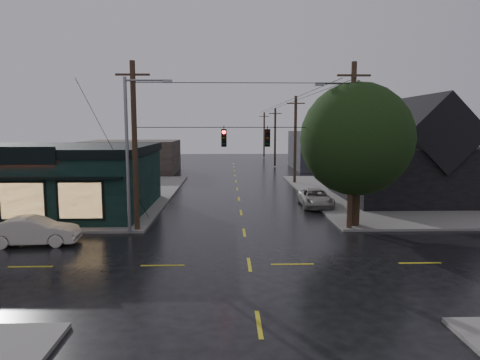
{
  "coord_description": "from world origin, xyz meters",
  "views": [
    {
      "loc": [
        -1.0,
        -19.1,
        6.36
      ],
      "look_at": [
        -0.31,
        4.1,
        3.44
      ],
      "focal_mm": 32.0,
      "sensor_mm": 36.0,
      "label": 1
    }
  ],
  "objects_px": {
    "corner_tree": "(356,139)",
    "utility_pole_nw": "(137,231)",
    "suv_silver": "(316,198)",
    "utility_pole_ne": "(349,230)",
    "sedan_cream": "(34,231)"
  },
  "relations": [
    {
      "from": "corner_tree",
      "to": "utility_pole_nw",
      "type": "distance_m",
      "value": 14.62
    },
    {
      "from": "utility_pole_nw",
      "to": "suv_silver",
      "type": "bearing_deg",
      "value": 31.56
    },
    {
      "from": "utility_pole_ne",
      "to": "sedan_cream",
      "type": "xyz_separation_m",
      "value": [
        -17.93,
        -2.83,
        0.76
      ]
    },
    {
      "from": "utility_pole_nw",
      "to": "suv_silver",
      "type": "xyz_separation_m",
      "value": [
        12.5,
        7.68,
        0.7
      ]
    },
    {
      "from": "utility_pole_nw",
      "to": "suv_silver",
      "type": "distance_m",
      "value": 14.69
    },
    {
      "from": "utility_pole_nw",
      "to": "utility_pole_ne",
      "type": "height_order",
      "value": "same"
    },
    {
      "from": "corner_tree",
      "to": "sedan_cream",
      "type": "height_order",
      "value": "corner_tree"
    },
    {
      "from": "corner_tree",
      "to": "suv_silver",
      "type": "relative_size",
      "value": 1.78
    },
    {
      "from": "utility_pole_nw",
      "to": "utility_pole_ne",
      "type": "xyz_separation_m",
      "value": [
        13.0,
        0.0,
        0.0
      ]
    },
    {
      "from": "sedan_cream",
      "to": "suv_silver",
      "type": "bearing_deg",
      "value": -64.08
    },
    {
      "from": "sedan_cream",
      "to": "utility_pole_nw",
      "type": "bearing_deg",
      "value": -65.29
    },
    {
      "from": "corner_tree",
      "to": "utility_pole_ne",
      "type": "distance_m",
      "value": 5.63
    },
    {
      "from": "utility_pole_nw",
      "to": "sedan_cream",
      "type": "xyz_separation_m",
      "value": [
        -4.93,
        -2.83,
        0.76
      ]
    },
    {
      "from": "utility_pole_nw",
      "to": "utility_pole_ne",
      "type": "bearing_deg",
      "value": 0.0
    },
    {
      "from": "corner_tree",
      "to": "sedan_cream",
      "type": "bearing_deg",
      "value": -169.03
    }
  ]
}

